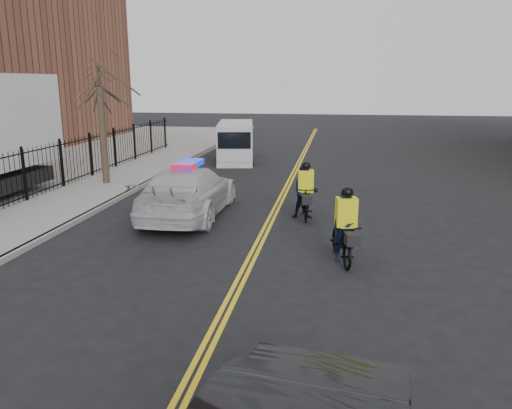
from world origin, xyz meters
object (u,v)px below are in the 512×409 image
object	(u,v)px
cyclist_near	(345,236)
cyclist_far	(305,196)
police_cruiser	(189,191)
cargo_van	(236,143)

from	to	relation	value
cyclist_near	cyclist_far	size ratio (longest dim) A/B	1.06
police_cruiser	cyclist_near	size ratio (longest dim) A/B	2.83
police_cruiser	cyclist_near	distance (m)	6.14
police_cruiser	cyclist_far	bearing A→B (deg)	-176.04
cyclist_far	cyclist_near	bearing A→B (deg)	-80.06
cargo_van	cyclist_far	bearing A→B (deg)	-77.90
cyclist_near	police_cruiser	bearing A→B (deg)	132.45
cyclist_near	cyclist_far	world-z (taller)	cyclist_near
police_cruiser	cyclist_near	bearing A→B (deg)	144.20
cargo_van	cyclist_near	bearing A→B (deg)	-78.95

